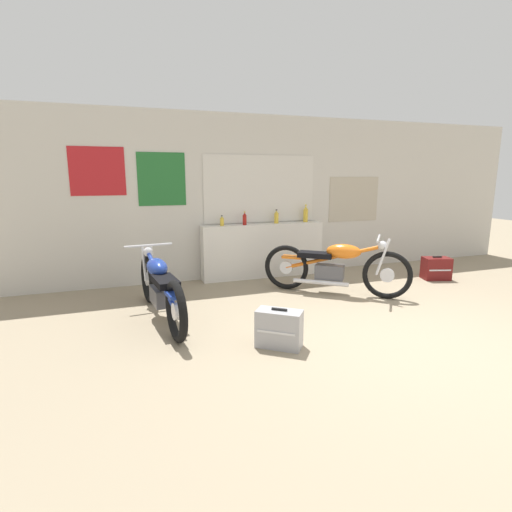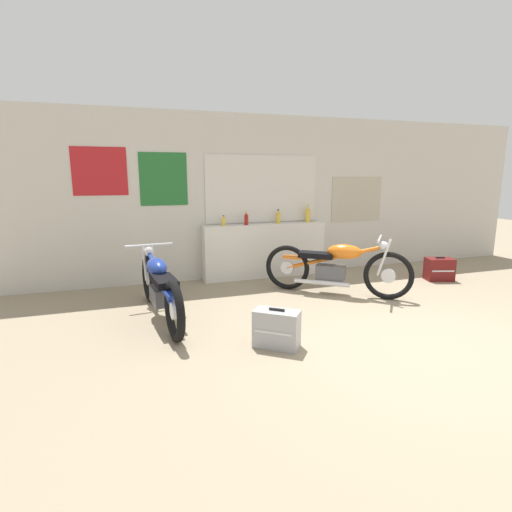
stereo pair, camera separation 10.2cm
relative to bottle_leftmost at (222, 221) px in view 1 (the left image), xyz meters
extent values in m
plane|color=gray|center=(1.31, -3.32, -1.02)|extent=(24.00, 24.00, 0.00)
cube|color=beige|center=(1.31, 0.20, 0.38)|extent=(10.00, 0.06, 2.80)
cube|color=silver|center=(0.75, 0.16, 0.52)|extent=(1.98, 0.01, 1.10)
cube|color=beige|center=(0.75, 0.16, 0.52)|extent=(2.04, 0.01, 1.16)
cube|color=#B2A893|center=(2.66, 0.16, 0.31)|extent=(1.06, 0.01, 0.84)
cube|color=#23662D|center=(-0.94, 0.16, 0.69)|extent=(0.75, 0.01, 0.84)
cube|color=#B21E23|center=(-1.89, 0.16, 0.82)|extent=(0.80, 0.01, 0.73)
cube|color=silver|center=(0.75, 0.02, -0.55)|extent=(2.20, 0.28, 0.95)
cylinder|color=gold|center=(0.00, 0.00, -0.01)|extent=(0.07, 0.07, 0.13)
cone|color=gold|center=(0.00, 0.00, 0.07)|extent=(0.06, 0.06, 0.04)
cylinder|color=black|center=(0.00, 0.00, 0.09)|extent=(0.03, 0.03, 0.01)
cylinder|color=maroon|center=(0.39, -0.02, 0.01)|extent=(0.07, 0.07, 0.17)
cone|color=maroon|center=(0.39, -0.02, 0.11)|extent=(0.06, 0.06, 0.05)
cylinder|color=gold|center=(0.39, -0.02, 0.14)|extent=(0.03, 0.03, 0.02)
cylinder|color=gold|center=(1.00, 0.02, 0.01)|extent=(0.08, 0.08, 0.18)
cone|color=gold|center=(1.00, 0.02, 0.12)|extent=(0.07, 0.07, 0.05)
cylinder|color=black|center=(1.00, 0.02, 0.16)|extent=(0.03, 0.03, 0.02)
cylinder|color=gold|center=(1.58, 0.05, 0.04)|extent=(0.08, 0.08, 0.23)
cone|color=gold|center=(1.58, 0.05, 0.18)|extent=(0.07, 0.07, 0.06)
cylinder|color=gold|center=(1.58, 0.05, 0.22)|extent=(0.03, 0.03, 0.03)
torus|color=black|center=(1.99, -1.81, -0.67)|extent=(0.60, 0.51, 0.71)
cylinder|color=silver|center=(1.99, -1.81, -0.67)|extent=(0.19, 0.17, 0.20)
torus|color=black|center=(0.81, -0.85, -0.67)|extent=(0.60, 0.51, 0.71)
cylinder|color=silver|center=(0.81, -0.85, -0.67)|extent=(0.19, 0.17, 0.20)
cube|color=#4C4C51|center=(1.34, -1.29, -0.69)|extent=(0.47, 0.44, 0.22)
cylinder|color=orange|center=(1.34, -1.29, -0.47)|extent=(1.11, 0.92, 0.46)
ellipsoid|color=orange|center=(1.49, -1.41, -0.36)|extent=(0.55, 0.51, 0.22)
cube|color=black|center=(1.16, -1.14, -0.44)|extent=(0.55, 0.51, 0.08)
cube|color=orange|center=(0.88, -0.91, -0.50)|extent=(0.32, 0.30, 0.04)
cylinder|color=silver|center=(1.97, -1.72, -0.40)|extent=(0.16, 0.14, 0.53)
cylinder|color=silver|center=(1.89, -1.81, -0.40)|extent=(0.16, 0.14, 0.53)
cylinder|color=silver|center=(1.87, -1.72, -0.13)|extent=(0.43, 0.52, 0.03)
sphere|color=silver|center=(1.92, -1.75, -0.23)|extent=(0.13, 0.13, 0.13)
cylinder|color=silver|center=(1.17, -1.33, -0.83)|extent=(0.69, 0.58, 0.06)
torus|color=black|center=(-1.30, -0.81, -0.68)|extent=(0.16, 0.69, 0.68)
cylinder|color=silver|center=(-1.30, -0.81, -0.68)|extent=(0.08, 0.20, 0.19)
torus|color=black|center=(-1.14, -2.32, -0.68)|extent=(0.16, 0.69, 0.68)
cylinder|color=silver|center=(-1.14, -2.32, -0.68)|extent=(0.08, 0.20, 0.19)
cube|color=#4C4C51|center=(-1.21, -1.64, -0.70)|extent=(0.26, 0.45, 0.21)
cylinder|color=navy|center=(-1.21, -1.64, -0.49)|extent=(0.20, 1.39, 0.43)
ellipsoid|color=navy|center=(-1.24, -1.44, -0.38)|extent=(0.29, 0.54, 0.22)
cube|color=black|center=(-1.19, -1.87, -0.46)|extent=(0.29, 0.54, 0.08)
cube|color=navy|center=(-1.15, -2.23, -0.52)|extent=(0.17, 0.32, 0.04)
cylinder|color=silver|center=(-1.36, -0.89, -0.43)|extent=(0.06, 0.18, 0.49)
cylinder|color=silver|center=(-1.24, -0.88, -0.43)|extent=(0.06, 0.18, 0.49)
cylinder|color=silver|center=(-1.29, -0.96, -0.18)|extent=(0.64, 0.10, 0.03)
sphere|color=silver|center=(-1.29, -0.90, -0.28)|extent=(0.13, 0.13, 0.13)
cylinder|color=silver|center=(-1.06, -1.73, -0.84)|extent=(0.15, 0.84, 0.06)
cube|color=maroon|center=(3.52, -1.17, -0.83)|extent=(0.51, 0.40, 0.38)
cube|color=silver|center=(3.48, -1.31, -0.83)|extent=(0.36, 0.12, 0.02)
cube|color=black|center=(3.52, -1.17, -0.63)|extent=(0.16, 0.07, 0.02)
cube|color=#9E9EA3|center=(-0.15, -2.83, -0.82)|extent=(0.52, 0.47, 0.40)
cube|color=silver|center=(-0.22, -2.92, -0.82)|extent=(0.32, 0.26, 0.02)
cube|color=black|center=(-0.15, -2.83, -0.61)|extent=(0.15, 0.12, 0.02)
camera|label=1|loc=(-1.71, -6.47, 0.76)|focal=28.00mm
camera|label=2|loc=(-1.61, -6.50, 0.76)|focal=28.00mm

